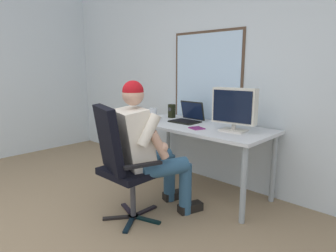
{
  "coord_description": "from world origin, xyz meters",
  "views": [
    {
      "loc": [
        1.95,
        -0.42,
        1.38
      ],
      "look_at": [
        -0.02,
        1.65,
        0.81
      ],
      "focal_mm": 31.58,
      "sensor_mm": 36.0,
      "label": 1
    }
  ],
  "objects": [
    {
      "name": "desk",
      "position": [
        0.0,
        2.11,
        0.67
      ],
      "size": [
        1.62,
        0.73,
        0.75
      ],
      "color": "#8E99A0",
      "rests_on": "ground"
    },
    {
      "name": "wall_rear",
      "position": [
        -0.01,
        2.53,
        1.42
      ],
      "size": [
        5.91,
        0.08,
        2.86
      ],
      "color": "silver",
      "rests_on": "ground"
    },
    {
      "name": "office_chair",
      "position": [
        -0.07,
        1.09,
        0.6
      ],
      "size": [
        0.64,
        0.62,
        1.06
      ],
      "color": "black",
      "rests_on": "ground"
    },
    {
      "name": "person_seated",
      "position": [
        0.01,
        1.35,
        0.67
      ],
      "size": [
        0.66,
        0.86,
        1.27
      ],
      "color": "#2C5271",
      "rests_on": "ground"
    },
    {
      "name": "desk_speaker",
      "position": [
        -0.54,
        2.26,
        0.84
      ],
      "size": [
        0.07,
        0.07,
        0.17
      ],
      "color": "black",
      "rests_on": "desk"
    },
    {
      "name": "crt_monitor",
      "position": [
        0.45,
        2.1,
        0.99
      ],
      "size": [
        0.45,
        0.22,
        0.43
      ],
      "color": "beige",
      "rests_on": "desk"
    },
    {
      "name": "laptop",
      "position": [
        -0.22,
        2.2,
        0.81
      ],
      "size": [
        0.32,
        0.29,
        0.23
      ],
      "color": "black",
      "rests_on": "desk"
    },
    {
      "name": "wine_glass",
      "position": [
        -0.51,
        1.91,
        0.86
      ],
      "size": [
        0.09,
        0.09,
        0.16
      ],
      "color": "silver",
      "rests_on": "desk"
    },
    {
      "name": "cd_case",
      "position": [
        0.1,
        1.95,
        0.76
      ],
      "size": [
        0.18,
        0.17,
        0.01
      ],
      "color": "#892B73",
      "rests_on": "desk"
    }
  ]
}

